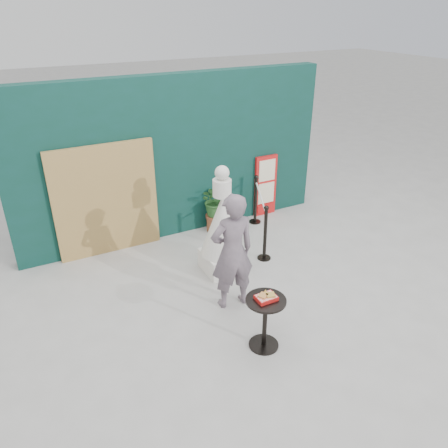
{
  "coord_description": "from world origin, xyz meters",
  "views": [
    {
      "loc": [
        -2.8,
        -4.14,
        4.09
      ],
      "look_at": [
        0.0,
        1.2,
        1.0
      ],
      "focal_mm": 35.0,
      "sensor_mm": 36.0,
      "label": 1
    }
  ],
  "objects": [
    {
      "name": "bamboo_fence",
      "position": [
        -1.4,
        2.94,
        1.0
      ],
      "size": [
        1.8,
        0.08,
        2.0
      ],
      "primitive_type": "cube",
      "color": "tan",
      "rests_on": "ground"
    },
    {
      "name": "menu_board",
      "position": [
        1.9,
        2.95,
        0.65
      ],
      "size": [
        0.5,
        0.07,
        1.3
      ],
      "color": "red",
      "rests_on": "ground"
    },
    {
      "name": "woman",
      "position": [
        -0.21,
        0.54,
        0.9
      ],
      "size": [
        0.69,
        0.48,
        1.8
      ],
      "primitive_type": "imported",
      "rotation": [
        0.0,
        0.0,
        3.07
      ],
      "color": "slate",
      "rests_on": "ground"
    },
    {
      "name": "cafe_table",
      "position": [
        -0.27,
        -0.46,
        0.5
      ],
      "size": [
        0.52,
        0.52,
        0.75
      ],
      "color": "black",
      "rests_on": "ground"
    },
    {
      "name": "statue",
      "position": [
        0.09,
        1.44,
        0.76
      ],
      "size": [
        0.73,
        0.73,
        1.86
      ],
      "color": "white",
      "rests_on": "ground"
    },
    {
      "name": "ground",
      "position": [
        0.0,
        0.0,
        0.0
      ],
      "size": [
        60.0,
        60.0,
        0.0
      ],
      "primitive_type": "plane",
      "color": "#ADAAA5",
      "rests_on": "ground"
    },
    {
      "name": "food_basket",
      "position": [
        -0.27,
        -0.45,
        0.79
      ],
      "size": [
        0.26,
        0.19,
        0.11
      ],
      "color": "#B61513",
      "rests_on": "cafe_table"
    },
    {
      "name": "back_wall",
      "position": [
        0.0,
        3.15,
        1.5
      ],
      "size": [
        6.0,
        0.3,
        3.0
      ],
      "primitive_type": "cube",
      "color": "#0B3128",
      "rests_on": "ground"
    },
    {
      "name": "stanchion_barrier",
      "position": [
        1.22,
        2.06,
        0.49
      ],
      "size": [
        0.84,
        1.54,
        1.03
      ],
      "color": "black",
      "rests_on": "ground"
    },
    {
      "name": "planter",
      "position": [
        0.63,
        2.77,
        0.57
      ],
      "size": [
        0.58,
        0.5,
        0.98
      ],
      "color": "#9A5932",
      "rests_on": "ground"
    }
  ]
}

